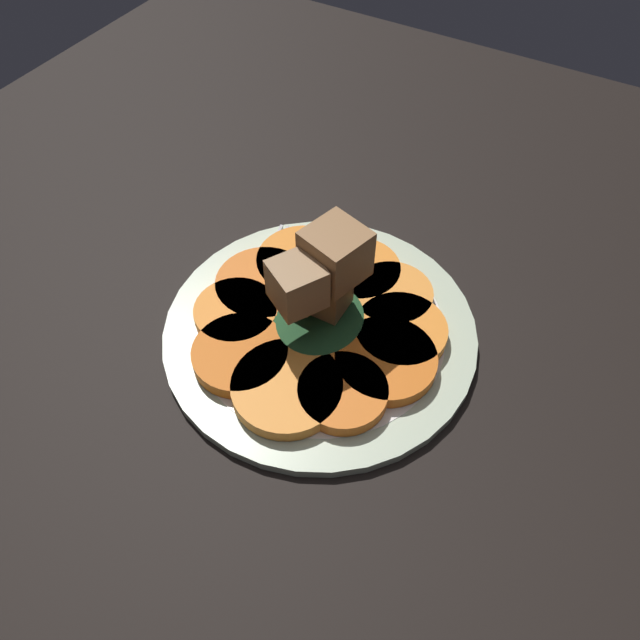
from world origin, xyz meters
TOP-DOWN VIEW (x-y plane):
  - table_slab at (0.00, 0.00)cm, footprint 120.00×120.00cm
  - plate at (0.00, 0.00)cm, footprint 29.50×29.50cm
  - carrot_slice_0 at (5.70, 5.56)cm, footprint 7.81×7.81cm
  - carrot_slice_1 at (0.82, 7.23)cm, footprint 9.15×9.15cm
  - carrot_slice_2 at (-2.80, 6.98)cm, footprint 8.59×8.59cm
  - carrot_slice_3 at (-6.34, 4.32)cm, footprint 7.97×7.97cm
  - carrot_slice_4 at (-7.58, -0.23)cm, footprint 8.44×8.44cm
  - carrot_slice_5 at (-5.89, -5.27)cm, footprint 9.62×9.62cm
  - carrot_slice_6 at (-1.25, -7.14)cm, footprint 9.36×9.36cm
  - carrot_slice_7 at (2.99, -7.46)cm, footprint 7.88×7.88cm
  - carrot_slice_8 at (6.79, -4.33)cm, footprint 8.66×8.66cm
  - carrot_slice_9 at (7.67, 1.16)cm, footprint 9.68×9.68cm
  - center_pile at (-0.19, -0.17)cm, footprint 10.57×9.51cm
  - fork at (-0.93, -7.18)cm, footprint 19.58×6.45cm

SIDE VIEW (x-z plane):
  - table_slab at x=0.00cm, z-range 0.00..2.00cm
  - plate at x=0.00cm, z-range 1.99..3.04cm
  - fork at x=-0.93cm, z-range 3.10..3.50cm
  - carrot_slice_0 at x=5.70cm, z-range 3.10..4.44cm
  - carrot_slice_1 at x=0.82cm, z-range 3.10..4.44cm
  - carrot_slice_2 at x=-2.80cm, z-range 3.10..4.44cm
  - carrot_slice_3 at x=-6.34cm, z-range 3.10..4.44cm
  - carrot_slice_4 at x=-7.58cm, z-range 3.10..4.44cm
  - carrot_slice_5 at x=-5.89cm, z-range 3.10..4.44cm
  - carrot_slice_6 at x=-1.25cm, z-range 3.10..4.44cm
  - carrot_slice_7 at x=2.99cm, z-range 3.10..4.44cm
  - carrot_slice_8 at x=6.79cm, z-range 3.10..4.44cm
  - carrot_slice_9 at x=7.67cm, z-range 3.10..4.44cm
  - center_pile at x=-0.19cm, z-range 1.91..13.06cm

